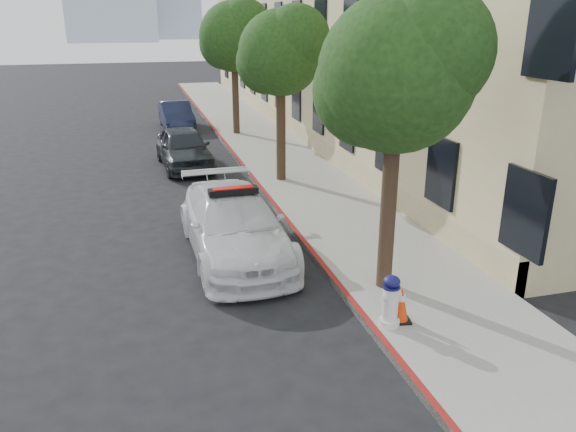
% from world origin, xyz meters
% --- Properties ---
extents(ground, '(120.00, 120.00, 0.00)m').
position_xyz_m(ground, '(0.00, 0.00, 0.00)').
color(ground, black).
rests_on(ground, ground).
extents(sidewalk, '(3.20, 50.00, 0.15)m').
position_xyz_m(sidewalk, '(3.60, 10.00, 0.07)').
color(sidewalk, gray).
rests_on(sidewalk, ground).
extents(curb_strip, '(0.12, 50.00, 0.15)m').
position_xyz_m(curb_strip, '(2.06, 10.00, 0.07)').
color(curb_strip, maroon).
rests_on(curb_strip, ground).
extents(building, '(8.00, 36.00, 10.00)m').
position_xyz_m(building, '(9.20, 15.00, 5.00)').
color(building, tan).
rests_on(building, ground).
extents(tree_near, '(2.92, 2.82, 5.62)m').
position_xyz_m(tree_near, '(2.93, -2.01, 4.27)').
color(tree_near, black).
rests_on(tree_near, sidewalk).
extents(tree_mid, '(2.77, 2.64, 5.43)m').
position_xyz_m(tree_mid, '(2.93, 5.99, 4.16)').
color(tree_mid, black).
rests_on(tree_mid, sidewalk).
extents(tree_far, '(3.10, 3.00, 5.81)m').
position_xyz_m(tree_far, '(2.93, 13.99, 4.39)').
color(tree_far, black).
rests_on(tree_far, sidewalk).
extents(police_car, '(2.18, 5.14, 1.63)m').
position_xyz_m(police_car, '(0.38, 0.60, 0.74)').
color(police_car, white).
rests_on(police_car, ground).
extents(parked_car_mid, '(1.99, 4.32, 1.43)m').
position_xyz_m(parked_car_mid, '(0.05, 8.98, 0.72)').
color(parked_car_mid, '#22262A').
rests_on(parked_car_mid, ground).
extents(parked_car_far, '(1.54, 3.98, 1.29)m').
position_xyz_m(parked_car_far, '(0.41, 16.63, 0.65)').
color(parked_car_far, '#151A35').
rests_on(parked_car_far, ground).
extents(fire_hydrant, '(0.40, 0.36, 0.93)m').
position_xyz_m(fire_hydrant, '(2.35, -3.43, 0.61)').
color(fire_hydrant, silver).
rests_on(fire_hydrant, sidewalk).
extents(traffic_cone, '(0.40, 0.40, 0.66)m').
position_xyz_m(traffic_cone, '(2.60, -3.36, 0.48)').
color(traffic_cone, black).
rests_on(traffic_cone, sidewalk).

